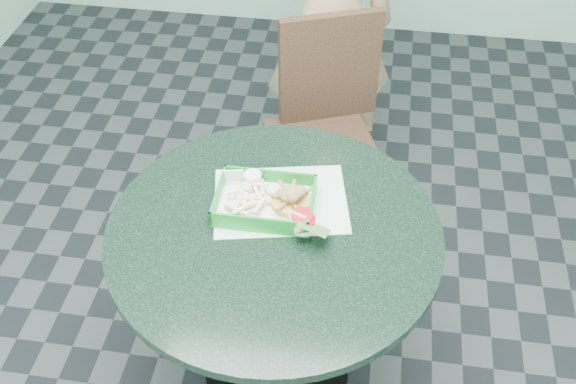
# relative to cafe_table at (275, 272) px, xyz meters

# --- Properties ---
(floor) EXTENTS (4.00, 5.00, 0.02)m
(floor) POSITION_rel_cafe_table_xyz_m (0.00, 0.00, -0.58)
(floor) COLOR #303335
(floor) RESTS_ON ground
(cafe_table) EXTENTS (0.96, 0.96, 0.75)m
(cafe_table) POSITION_rel_cafe_table_xyz_m (0.00, 0.00, 0.00)
(cafe_table) COLOR black
(cafe_table) RESTS_ON floor
(dining_chair) EXTENTS (0.40, 0.40, 0.93)m
(dining_chair) POSITION_rel_cafe_table_xyz_m (0.06, 0.85, -0.05)
(dining_chair) COLOR #4F2715
(dining_chair) RESTS_ON floor
(diner_person) EXTENTS (0.62, 0.49, 1.49)m
(diner_person) POSITION_rel_cafe_table_xyz_m (0.04, 1.16, 0.17)
(diner_person) COLOR #E8B284
(diner_person) RESTS_ON floor
(placemat) EXTENTS (0.44, 0.36, 0.00)m
(placemat) POSITION_rel_cafe_table_xyz_m (0.00, 0.11, 0.17)
(placemat) COLOR silver
(placemat) RESTS_ON cafe_table
(food_basket) EXTENTS (0.28, 0.21, 0.06)m
(food_basket) POSITION_rel_cafe_table_xyz_m (-0.04, 0.08, 0.19)
(food_basket) COLOR #108421
(food_basket) RESTS_ON placemat
(crab_sandwich) EXTENTS (0.12, 0.12, 0.07)m
(crab_sandwich) POSITION_rel_cafe_table_xyz_m (0.04, 0.09, 0.22)
(crab_sandwich) COLOR #BA8C3C
(crab_sandwich) RESTS_ON food_basket
(fries_pile) EXTENTS (0.13, 0.14, 0.05)m
(fries_pile) POSITION_rel_cafe_table_xyz_m (-0.08, 0.07, 0.21)
(fries_pile) COLOR #FFE5B5
(fries_pile) RESTS_ON food_basket
(sauce_ramekin) EXTENTS (0.05, 0.05, 0.03)m
(sauce_ramekin) POSITION_rel_cafe_table_xyz_m (-0.09, 0.15, 0.22)
(sauce_ramekin) COLOR white
(sauce_ramekin) RESTS_ON food_basket
(garnish_cup) EXTENTS (0.11, 0.11, 0.04)m
(garnish_cup) POSITION_rel_cafe_table_xyz_m (0.09, -0.00, 0.21)
(garnish_cup) COLOR white
(garnish_cup) RESTS_ON food_basket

